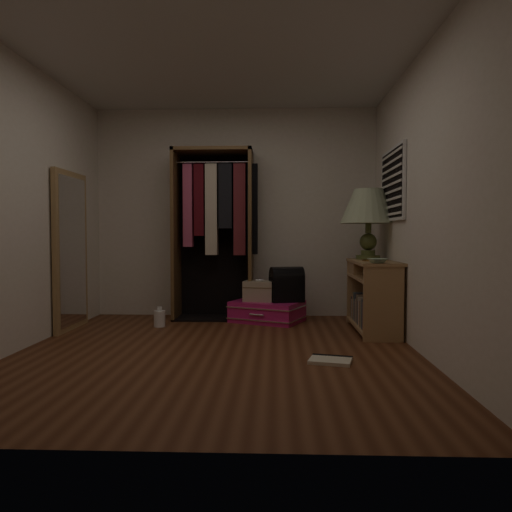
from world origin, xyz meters
The scene contains 13 objects.
ground centered at (0.00, 0.00, 0.00)m, with size 4.00×4.00×0.00m, color #562C18.
room_walls centered at (0.08, 0.04, 1.50)m, with size 3.52×4.02×2.60m.
console_bookshelf centered at (1.54, 1.03, 0.39)m, with size 0.42×1.12×0.75m.
open_wardrobe centered at (-0.21, 1.77, 1.21)m, with size 1.01×0.50×2.05m.
floor_mirror centered at (-1.70, 1.00, 0.85)m, with size 0.06×0.80×1.70m.
pink_suitcase centered at (0.41, 1.56, 0.12)m, with size 0.96×0.85×0.24m.
train_case centered at (0.31, 1.54, 0.36)m, with size 0.39×0.30×0.26m.
black_bag centered at (0.64, 1.52, 0.45)m, with size 0.42×0.33×0.41m.
table_lamp centered at (1.54, 1.33, 1.32)m, with size 0.78×0.78×0.78m.
brass_tray centered at (1.54, 0.97, 0.76)m, with size 0.30×0.30×0.01m.
ceramic_bowl centered at (1.49, 0.57, 0.77)m, with size 0.18×0.18×0.04m, color #A1C1A5.
white_jug centered at (-0.78, 1.18, 0.09)m, with size 0.16×0.16×0.22m.
floor_book centered at (0.95, -0.28, 0.01)m, with size 0.38×0.34×0.03m.
Camera 1 is at (0.51, -4.29, 1.02)m, focal length 35.00 mm.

